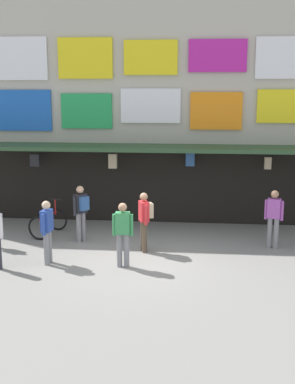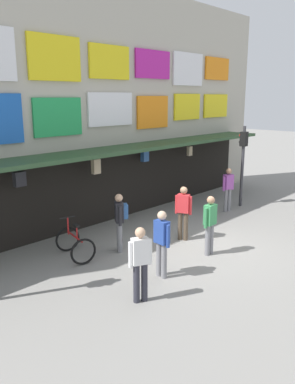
{
  "view_description": "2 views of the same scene",
  "coord_description": "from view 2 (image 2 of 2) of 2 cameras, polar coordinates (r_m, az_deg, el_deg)",
  "views": [
    {
      "loc": [
        1.49,
        -12.59,
        4.62
      ],
      "look_at": [
        0.19,
        0.96,
        1.68
      ],
      "focal_mm": 47.46,
      "sensor_mm": 36.0,
      "label": 1
    },
    {
      "loc": [
        -8.99,
        -6.17,
        4.3
      ],
      "look_at": [
        -1.16,
        1.16,
        1.69
      ],
      "focal_mm": 36.68,
      "sensor_mm": 36.0,
      "label": 2
    }
  ],
  "objects": [
    {
      "name": "pedestrian_in_black",
      "position": [
        11.06,
        -4.02,
        -3.79
      ],
      "size": [
        0.47,
        0.48,
        1.68
      ],
      "color": "gray",
      "rests_on": "ground"
    },
    {
      "name": "pedestrian_in_yellow",
      "position": [
        9.49,
        2.08,
        -7.02
      ],
      "size": [
        0.26,
        0.53,
        1.68
      ],
      "color": "gray",
      "rests_on": "ground"
    },
    {
      "name": "ground_plane",
      "position": [
        11.72,
        8.12,
        -7.98
      ],
      "size": [
        80.0,
        80.0,
        0.0
      ],
      "primitive_type": "plane",
      "color": "gray"
    },
    {
      "name": "bicycle_parked",
      "position": [
        10.96,
        -10.49,
        -7.44
      ],
      "size": [
        0.98,
        1.3,
        1.05
      ],
      "color": "black",
      "rests_on": "ground"
    },
    {
      "name": "shopfront",
      "position": [
        14.0,
        -7.13,
        12.21
      ],
      "size": [
        18.0,
        2.6,
        8.0
      ],
      "color": "#B2AD9E",
      "rests_on": "ground"
    },
    {
      "name": "pedestrian_in_purple",
      "position": [
        11.97,
        5.27,
        -2.46
      ],
      "size": [
        0.44,
        0.5,
        1.68
      ],
      "color": "brown",
      "rests_on": "ground"
    },
    {
      "name": "pedestrian_in_white",
      "position": [
        10.95,
        9.07,
        -4.32
      ],
      "size": [
        0.53,
        0.23,
        1.68
      ],
      "color": "gray",
      "rests_on": "ground"
    },
    {
      "name": "pedestrian_in_green",
      "position": [
        15.22,
        11.64,
        0.68
      ],
      "size": [
        0.51,
        0.31,
        1.68
      ],
      "color": "gray",
      "rests_on": "ground"
    },
    {
      "name": "pedestrian_in_blue",
      "position": [
        8.38,
        -1.05,
        -9.91
      ],
      "size": [
        0.49,
        0.35,
        1.68
      ],
      "color": "#2D2D38",
      "rests_on": "ground"
    },
    {
      "name": "traffic_light_far",
      "position": [
        15.89,
        13.7,
        5.5
      ],
      "size": [
        0.3,
        0.34,
        3.2
      ],
      "color": "#38383D",
      "rests_on": "ground"
    }
  ]
}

